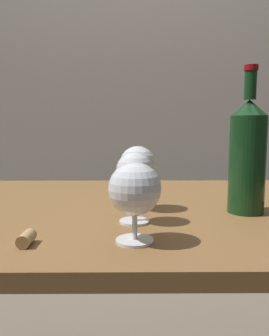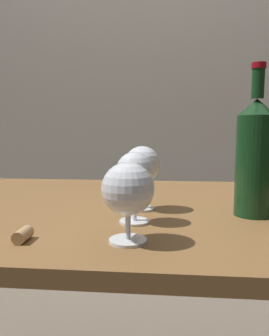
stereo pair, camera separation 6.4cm
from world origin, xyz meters
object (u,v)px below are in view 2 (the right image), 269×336
at_px(wine_glass_amber, 134,172).
at_px(cork, 23,235).
at_px(wine_bottle, 255,156).
at_px(wine_glass_merlot, 142,165).
at_px(wine_glass_port, 128,191).

height_order(wine_glass_amber, cork, wine_glass_amber).
bearing_deg(wine_bottle, wine_glass_merlot, 173.43).
xyz_separation_m(wine_glass_amber, wine_bottle, (0.25, 0.08, 0.03)).
xyz_separation_m(wine_glass_merlot, cork, (-0.19, -0.23, -0.09)).
relative_size(wine_glass_merlot, wine_bottle, 0.46).
bearing_deg(wine_glass_port, wine_bottle, 37.25).
distance_m(wine_glass_port, wine_glass_amber, 0.11).
height_order(wine_glass_port, wine_bottle, wine_bottle).
distance_m(wine_glass_port, cork, 0.19).
bearing_deg(wine_glass_amber, cork, -144.47).
distance_m(wine_glass_port, wine_glass_merlot, 0.22).
relative_size(wine_glass_merlot, cork, 3.56).
distance_m(wine_glass_merlot, cork, 0.31).
height_order(wine_bottle, cork, wine_bottle).
bearing_deg(wine_bottle, wine_glass_amber, -162.56).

